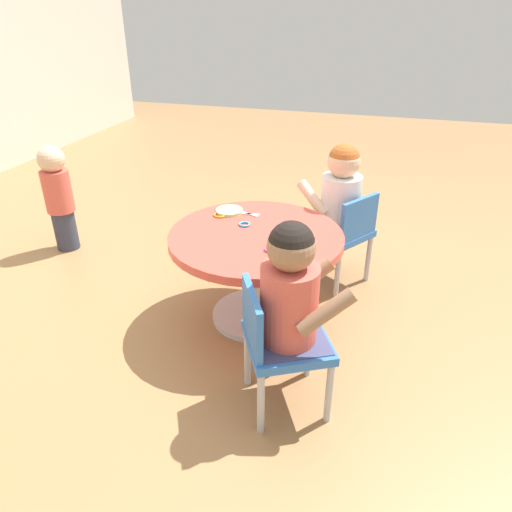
{
  "coord_description": "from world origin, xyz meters",
  "views": [
    {
      "loc": [
        -1.92,
        -0.57,
        1.43
      ],
      "look_at": [
        0.0,
        0.0,
        0.35
      ],
      "focal_mm": 33.56,
      "sensor_mm": 36.0,
      "label": 1
    }
  ],
  "objects_px": {
    "child_chair_left": "(279,341)",
    "child_chair_right": "(343,233)",
    "toddler_standing": "(59,196)",
    "craft_table": "(256,257)",
    "rolling_pin": "(287,242)",
    "craft_scissors": "(243,213)",
    "seated_child_left": "(291,289)",
    "seated_child_right": "(340,192)"
  },
  "relations": [
    {
      "from": "seated_child_right",
      "to": "toddler_standing",
      "type": "bearing_deg",
      "value": 93.62
    },
    {
      "from": "toddler_standing",
      "to": "craft_table",
      "type": "bearing_deg",
      "value": -105.58
    },
    {
      "from": "child_chair_left",
      "to": "craft_table",
      "type": "bearing_deg",
      "value": 24.92
    },
    {
      "from": "seated_child_left",
      "to": "craft_table",
      "type": "bearing_deg",
      "value": 28.8
    },
    {
      "from": "child_chair_right",
      "to": "toddler_standing",
      "type": "bearing_deg",
      "value": 92.84
    },
    {
      "from": "seated_child_left",
      "to": "child_chair_right",
      "type": "distance_m",
      "value": 1.02
    },
    {
      "from": "child_chair_left",
      "to": "seated_child_left",
      "type": "height_order",
      "value": "seated_child_left"
    },
    {
      "from": "seated_child_right",
      "to": "rolling_pin",
      "type": "height_order",
      "value": "seated_child_right"
    },
    {
      "from": "seated_child_left",
      "to": "seated_child_right",
      "type": "distance_m",
      "value": 1.01
    },
    {
      "from": "craft_table",
      "to": "seated_child_right",
      "type": "distance_m",
      "value": 0.62
    },
    {
      "from": "craft_table",
      "to": "rolling_pin",
      "type": "relative_size",
      "value": 3.79
    },
    {
      "from": "seated_child_left",
      "to": "toddler_standing",
      "type": "distance_m",
      "value": 1.91
    },
    {
      "from": "craft_table",
      "to": "seated_child_left",
      "type": "distance_m",
      "value": 0.62
    },
    {
      "from": "seated_child_right",
      "to": "rolling_pin",
      "type": "bearing_deg",
      "value": 165.76
    },
    {
      "from": "craft_table",
      "to": "craft_scissors",
      "type": "distance_m",
      "value": 0.28
    },
    {
      "from": "seated_child_left",
      "to": "toddler_standing",
      "type": "xyz_separation_m",
      "value": [
        0.9,
        1.67,
        -0.17
      ]
    },
    {
      "from": "seated_child_right",
      "to": "child_chair_right",
      "type": "bearing_deg",
      "value": -123.23
    },
    {
      "from": "seated_child_left",
      "to": "craft_scissors",
      "type": "relative_size",
      "value": 3.69
    },
    {
      "from": "seated_child_left",
      "to": "rolling_pin",
      "type": "height_order",
      "value": "seated_child_left"
    },
    {
      "from": "child_chair_left",
      "to": "toddler_standing",
      "type": "xyz_separation_m",
      "value": [
        0.92,
        1.64,
        0.05
      ]
    },
    {
      "from": "toddler_standing",
      "to": "child_chair_left",
      "type": "bearing_deg",
      "value": -119.38
    },
    {
      "from": "child_chair_right",
      "to": "craft_scissors",
      "type": "bearing_deg",
      "value": 118.87
    },
    {
      "from": "child_chair_right",
      "to": "seated_child_right",
      "type": "distance_m",
      "value": 0.23
    },
    {
      "from": "child_chair_right",
      "to": "toddler_standing",
      "type": "distance_m",
      "value": 1.74
    },
    {
      "from": "child_chair_left",
      "to": "rolling_pin",
      "type": "bearing_deg",
      "value": 10.28
    },
    {
      "from": "toddler_standing",
      "to": "rolling_pin",
      "type": "height_order",
      "value": "toddler_standing"
    },
    {
      "from": "child_chair_left",
      "to": "child_chair_right",
      "type": "height_order",
      "value": "same"
    },
    {
      "from": "craft_scissors",
      "to": "toddler_standing",
      "type": "bearing_deg",
      "value": 81.87
    },
    {
      "from": "child_chair_left",
      "to": "toddler_standing",
      "type": "bearing_deg",
      "value": 60.62
    },
    {
      "from": "child_chair_left",
      "to": "seated_child_left",
      "type": "bearing_deg",
      "value": -61.71
    },
    {
      "from": "craft_table",
      "to": "rolling_pin",
      "type": "xyz_separation_m",
      "value": [
        -0.09,
        -0.17,
        0.15
      ]
    },
    {
      "from": "child_chair_left",
      "to": "seated_child_right",
      "type": "relative_size",
      "value": 1.05
    },
    {
      "from": "child_chair_right",
      "to": "toddler_standing",
      "type": "xyz_separation_m",
      "value": [
        -0.09,
        1.74,
        0.05
      ]
    },
    {
      "from": "craft_table",
      "to": "child_chair_right",
      "type": "relative_size",
      "value": 1.53
    },
    {
      "from": "seated_child_right",
      "to": "rolling_pin",
      "type": "relative_size",
      "value": 2.36
    },
    {
      "from": "craft_scissors",
      "to": "seated_child_left",
      "type": "bearing_deg",
      "value": -150.18
    },
    {
      "from": "child_chair_left",
      "to": "craft_scissors",
      "type": "relative_size",
      "value": 3.87
    },
    {
      "from": "child_chair_right",
      "to": "craft_scissors",
      "type": "height_order",
      "value": "child_chair_right"
    },
    {
      "from": "child_chair_right",
      "to": "craft_scissors",
      "type": "relative_size",
      "value": 3.87
    },
    {
      "from": "craft_table",
      "to": "rolling_pin",
      "type": "distance_m",
      "value": 0.24
    },
    {
      "from": "toddler_standing",
      "to": "craft_scissors",
      "type": "height_order",
      "value": "toddler_standing"
    },
    {
      "from": "child_chair_left",
      "to": "seated_child_left",
      "type": "relative_size",
      "value": 1.05
    }
  ]
}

